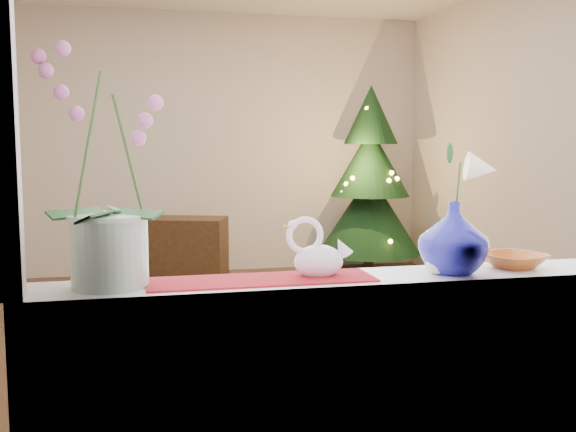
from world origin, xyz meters
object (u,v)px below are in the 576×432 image
at_px(orchid_pot, 107,167).
at_px(side_table, 178,253).
at_px(blue_vase, 454,232).
at_px(xmas_tree, 370,181).
at_px(amber_dish, 514,262).
at_px(swan, 319,248).
at_px(paperweight, 437,263).

height_order(orchid_pot, side_table, orchid_pot).
height_order(blue_vase, xmas_tree, xmas_tree).
xyz_separation_m(amber_dish, side_table, (-0.93, 4.09, -0.61)).
height_order(orchid_pot, swan, orchid_pot).
relative_size(xmas_tree, side_table, 2.20).
height_order(paperweight, xmas_tree, xmas_tree).
relative_size(blue_vase, side_table, 0.31).
bearing_deg(xmas_tree, amber_dish, -103.64).
relative_size(blue_vase, xmas_tree, 0.14).
bearing_deg(paperweight, blue_vase, 9.01).
bearing_deg(swan, amber_dish, 8.68).
bearing_deg(orchid_pot, side_table, 84.39).
distance_m(swan, blue_vase, 0.45).
bearing_deg(orchid_pot, paperweight, -2.47).
height_order(orchid_pot, amber_dish, orchid_pot).
height_order(orchid_pot, blue_vase, orchid_pot).
distance_m(blue_vase, amber_dish, 0.27).
bearing_deg(amber_dish, side_table, 102.76).
relative_size(orchid_pot, blue_vase, 2.62).
bearing_deg(blue_vase, amber_dish, 8.23).
distance_m(paperweight, amber_dish, 0.31).
xyz_separation_m(swan, paperweight, (0.39, -0.04, -0.05)).
xyz_separation_m(paperweight, xmas_tree, (1.35, 4.35, 0.01)).
bearing_deg(side_table, swan, -68.57).
bearing_deg(xmas_tree, swan, -111.96).
bearing_deg(side_table, orchid_pot, -77.47).
xyz_separation_m(orchid_pot, paperweight, (1.02, -0.04, -0.32)).
xyz_separation_m(blue_vase, xmas_tree, (1.29, 4.34, -0.08)).
distance_m(amber_dish, xmas_tree, 4.43).
relative_size(swan, xmas_tree, 0.11).
xyz_separation_m(swan, xmas_tree, (1.74, 4.30, -0.04)).
bearing_deg(xmas_tree, side_table, -173.93).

